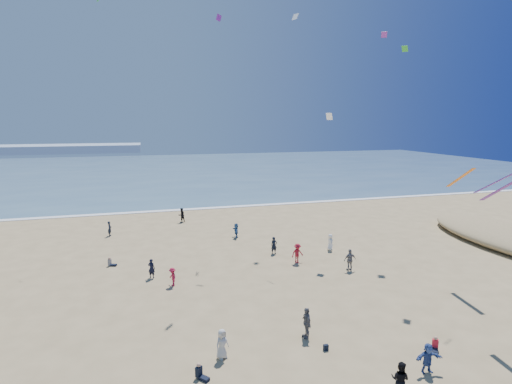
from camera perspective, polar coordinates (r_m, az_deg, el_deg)
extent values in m
cube|color=#476B84|center=(109.55, -13.57, 3.00)|extent=(220.00, 100.00, 0.06)
cube|color=white|center=(60.26, -11.52, -2.56)|extent=(220.00, 1.20, 0.08)
imported|color=black|center=(40.00, 2.59, -7.63)|extent=(0.66, 0.46, 1.71)
imported|color=black|center=(53.02, -10.60, -3.27)|extent=(1.14, 1.07, 1.87)
imported|color=silver|center=(23.75, -4.88, -20.80)|extent=(0.99, 0.87, 1.70)
imported|color=black|center=(35.20, -14.70, -10.51)|extent=(0.73, 0.64, 1.67)
imported|color=black|center=(48.94, -20.18, -4.94)|extent=(0.46, 0.66, 1.71)
imported|color=#AA1836|center=(33.27, -11.85, -11.78)|extent=(0.80, 1.09, 1.50)
imported|color=black|center=(22.06, 19.89, -23.89)|extent=(1.09, 1.12, 1.82)
imported|color=slate|center=(36.61, 13.27, -9.41)|extent=(1.15, 0.50, 1.94)
imported|color=#365096|center=(24.33, 23.33, -20.95)|extent=(1.53, 0.62, 1.61)
imported|color=#38649B|center=(45.40, -2.85, -5.51)|extent=(0.51, 1.54, 1.66)
imported|color=slate|center=(25.67, 7.23, -18.02)|extent=(0.50, 1.14, 1.92)
imported|color=maroon|center=(37.71, 5.93, -8.70)|extent=(1.28, 0.86, 1.83)
imported|color=white|center=(41.70, 10.56, -7.06)|extent=(0.59, 0.86, 1.70)
cube|color=black|center=(24.99, 9.95, -21.03)|extent=(0.28, 0.18, 0.34)
cube|color=white|center=(40.00, 10.43, 10.56)|extent=(0.66, 0.65, 0.67)
cube|color=green|center=(36.70, 20.49, 18.63)|extent=(0.68, 0.68, 0.43)
cube|color=#711E9A|center=(35.87, -5.34, 23.55)|extent=(0.60, 0.74, 0.47)
cube|color=#7B2A95|center=(46.22, 17.83, 20.61)|extent=(0.74, 0.70, 0.52)
cube|color=green|center=(48.73, -21.64, 24.15)|extent=(0.40, 0.51, 0.37)
cube|color=white|center=(44.46, 5.63, 23.67)|extent=(0.58, 0.78, 0.62)
cube|color=#682493|center=(27.84, 32.01, 0.62)|extent=(0.35, 3.14, 2.21)
cube|color=orange|center=(35.77, 27.17, 1.82)|extent=(0.35, 2.64, 1.87)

